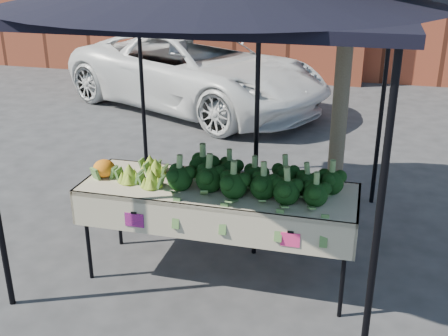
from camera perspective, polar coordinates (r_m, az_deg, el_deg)
ground at (r=5.15m, az=-1.02°, el=-10.97°), size 90.00×90.00×0.00m
table at (r=4.87m, az=-0.64°, el=-6.86°), size 2.41×0.84×0.90m
canopy at (r=5.07m, az=-0.22°, el=5.56°), size 3.16×3.16×2.74m
broccoli_heap at (r=4.57m, az=3.34°, el=-0.70°), size 1.49×0.59×0.28m
romanesco_cluster at (r=4.88m, az=-8.07°, el=0.19°), size 0.45×0.59×0.22m
cauliflower_pair at (r=4.97m, az=-12.53°, el=0.17°), size 0.22×0.22×0.20m
street_tree at (r=5.05m, az=12.81°, el=14.29°), size 2.20×2.20×4.34m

